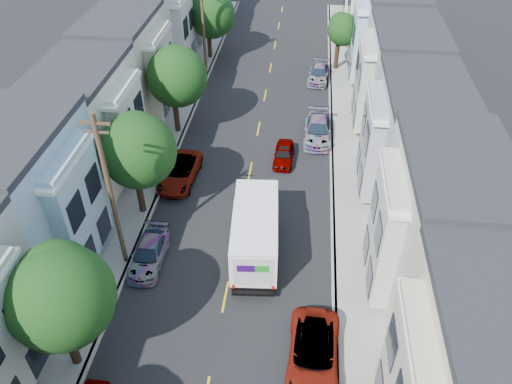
{
  "coord_description": "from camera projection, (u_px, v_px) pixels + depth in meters",
  "views": [
    {
      "loc": [
        3.64,
        -17.8,
        21.91
      ],
      "look_at": [
        1.0,
        6.78,
        2.2
      ],
      "focal_mm": 35.0,
      "sensor_mm": 36.0,
      "label": 1
    }
  ],
  "objects": [
    {
      "name": "tree_d",
      "position": [
        176.0,
        77.0,
        38.37
      ],
      "size": [
        4.7,
        4.7,
        7.29
      ],
      "color": "black",
      "rests_on": "ground"
    },
    {
      "name": "road_slab",
      "position": [
        255.0,
        149.0,
        39.45
      ],
      "size": [
        12.0,
        70.0,
        0.02
      ],
      "primitive_type": "cube",
      "color": "black",
      "rests_on": "ground"
    },
    {
      "name": "tree_e",
      "position": [
        211.0,
        15.0,
        50.25
      ],
      "size": [
        4.7,
        4.7,
        6.94
      ],
      "color": "black",
      "rests_on": "ground"
    },
    {
      "name": "townhouse_row_right",
      "position": [
        398.0,
        157.0,
        38.53
      ],
      "size": [
        5.0,
        70.0,
        8.5
      ],
      "primitive_type": "cube",
      "color": "#A0A0A7",
      "rests_on": "ground"
    },
    {
      "name": "sidewalk_left",
      "position": [
        164.0,
        142.0,
        40.03
      ],
      "size": [
        2.6,
        70.0,
        0.15
      ],
      "primitive_type": "cube",
      "color": "gray",
      "rests_on": "ground"
    },
    {
      "name": "lead_sedan",
      "position": [
        284.0,
        154.0,
        37.75
      ],
      "size": [
        1.56,
        3.82,
        1.23
      ],
      "primitive_type": "imported",
      "rotation": [
        0.0,
        0.0,
        -0.03
      ],
      "color": "black",
      "rests_on": "ground"
    },
    {
      "name": "parked_left_d",
      "position": [
        180.0,
        172.0,
        35.77
      ],
      "size": [
        2.63,
        5.27,
        1.43
      ],
      "primitive_type": "imported",
      "rotation": [
        0.0,
        0.0,
        -0.05
      ],
      "color": "#451907",
      "rests_on": "ground"
    },
    {
      "name": "centerline",
      "position": [
        255.0,
        149.0,
        39.46
      ],
      "size": [
        0.12,
        70.0,
        0.01
      ],
      "primitive_type": "cube",
      "color": "gold",
      "rests_on": "ground"
    },
    {
      "name": "tree_b",
      "position": [
        59.0,
        298.0,
        21.48
      ],
      "size": [
        4.7,
        4.7,
        7.32
      ],
      "color": "black",
      "rests_on": "ground"
    },
    {
      "name": "parked_left_c",
      "position": [
        149.0,
        254.0,
        29.53
      ],
      "size": [
        1.85,
        4.33,
        1.29
      ],
      "primitive_type": "imported",
      "rotation": [
        0.0,
        0.0,
        0.01
      ],
      "color": "#929AA8",
      "rests_on": "ground"
    },
    {
      "name": "parked_right_d",
      "position": [
        319.0,
        74.0,
        48.55
      ],
      "size": [
        2.3,
        4.6,
        1.33
      ],
      "primitive_type": "imported",
      "rotation": [
        0.0,
        0.0,
        -0.1
      ],
      "color": "black",
      "rests_on": "ground"
    },
    {
      "name": "tree_far_r",
      "position": [
        342.0,
        30.0,
        48.33
      ],
      "size": [
        3.1,
        3.1,
        5.68
      ],
      "color": "black",
      "rests_on": "ground"
    },
    {
      "name": "utility_pole_far",
      "position": [
        203.0,
        23.0,
        46.88
      ],
      "size": [
        1.6,
        0.26,
        10.0
      ],
      "color": "#42301E",
      "rests_on": "ground"
    },
    {
      "name": "townhouse_row_left",
      "position": [
        118.0,
        140.0,
        40.39
      ],
      "size": [
        5.0,
        70.0,
        8.5
      ],
      "primitive_type": "cube",
      "color": "#A0A0A7",
      "rests_on": "ground"
    },
    {
      "name": "fedex_truck",
      "position": [
        255.0,
        232.0,
        29.26
      ],
      "size": [
        2.63,
        6.82,
        3.27
      ],
      "rotation": [
        0.0,
        0.0,
        0.07
      ],
      "color": "white",
      "rests_on": "ground"
    },
    {
      "name": "curb_left",
      "position": [
        180.0,
        143.0,
        39.92
      ],
      "size": [
        0.3,
        70.0,
        0.15
      ],
      "primitive_type": "cube",
      "color": "gray",
      "rests_on": "ground"
    },
    {
      "name": "tree_c",
      "position": [
        137.0,
        151.0,
        30.42
      ],
      "size": [
        4.7,
        4.7,
        7.26
      ],
      "color": "black",
      "rests_on": "ground"
    },
    {
      "name": "parked_right_b",
      "position": [
        313.0,
        354.0,
        24.1
      ],
      "size": [
        2.64,
        5.41,
        1.48
      ],
      "primitive_type": "imported",
      "rotation": [
        0.0,
        0.0,
        -0.04
      ],
      "color": "silver",
      "rests_on": "ground"
    },
    {
      "name": "utility_pole_near",
      "position": [
        111.0,
        195.0,
        26.67
      ],
      "size": [
        1.6,
        0.26,
        10.0
      ],
      "color": "#42301E",
      "rests_on": "ground"
    },
    {
      "name": "parked_right_c",
      "position": [
        318.0,
        130.0,
        40.21
      ],
      "size": [
        2.22,
        5.12,
        1.53
      ],
      "primitive_type": "imported",
      "rotation": [
        0.0,
        0.0,
        -0.02
      ],
      "color": "black",
      "rests_on": "ground"
    },
    {
      "name": "sidewalk_right",
      "position": [
        348.0,
        153.0,
        38.8
      ],
      "size": [
        2.6,
        70.0,
        0.15
      ],
      "primitive_type": "cube",
      "color": "gray",
      "rests_on": "ground"
    },
    {
      "name": "ground",
      "position": [
        225.0,
        297.0,
        27.8
      ],
      "size": [
        160.0,
        160.0,
        0.0
      ],
      "primitive_type": "plane",
      "color": "black",
      "rests_on": "ground"
    },
    {
      "name": "curb_right",
      "position": [
        332.0,
        152.0,
        38.91
      ],
      "size": [
        0.3,
        70.0,
        0.15
      ],
      "primitive_type": "cube",
      "color": "gray",
      "rests_on": "ground"
    }
  ]
}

